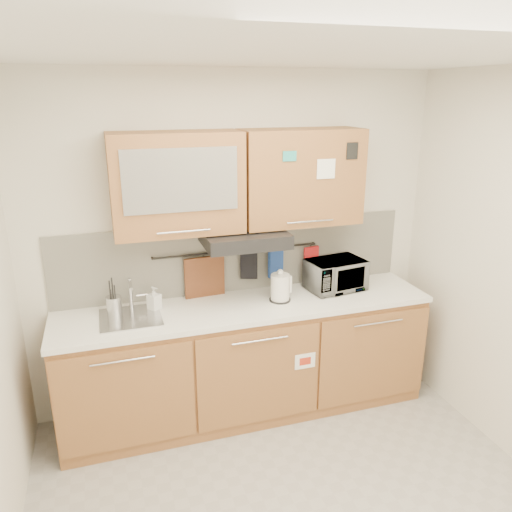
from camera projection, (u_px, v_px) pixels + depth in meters
ceiling at (324, 50)px, 2.13m from camera, size 3.20×3.20×0.00m
wall_back at (235, 244)px, 3.90m from camera, size 3.20×0.00×3.20m
base_cabinet at (247, 364)px, 3.90m from camera, size 2.80×0.64×0.88m
countertop at (247, 307)px, 3.74m from camera, size 2.82×0.62×0.04m
backsplash at (236, 257)px, 3.92m from camera, size 2.80×0.02×0.56m
upper_cabinets at (240, 180)px, 3.57m from camera, size 1.82×0.37×0.70m
range_hood at (244, 238)px, 3.63m from camera, size 0.60×0.46×0.10m
sink at (131, 317)px, 3.51m from camera, size 0.42×0.40×0.26m
utensil_rail at (237, 251)px, 3.86m from camera, size 1.30×0.02×0.02m
utensil_crock at (114, 305)px, 3.54m from camera, size 0.14×0.14×0.27m
kettle at (280, 288)px, 3.77m from camera, size 0.19×0.18×0.25m
toaster at (339, 278)px, 3.96m from camera, size 0.31×0.23×0.21m
microwave at (335, 275)px, 3.98m from camera, size 0.48×0.36×0.25m
soap_bottle at (154, 298)px, 3.61m from camera, size 0.11×0.11×0.18m
cutting_board at (205, 281)px, 3.84m from camera, size 0.31×0.05×0.39m
oven_mitt at (276, 263)px, 3.98m from camera, size 0.14×0.08×0.22m
dark_pouch at (249, 266)px, 3.91m from camera, size 0.14×0.08×0.21m
pot_holder at (311, 256)px, 4.06m from camera, size 0.13×0.04×0.16m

